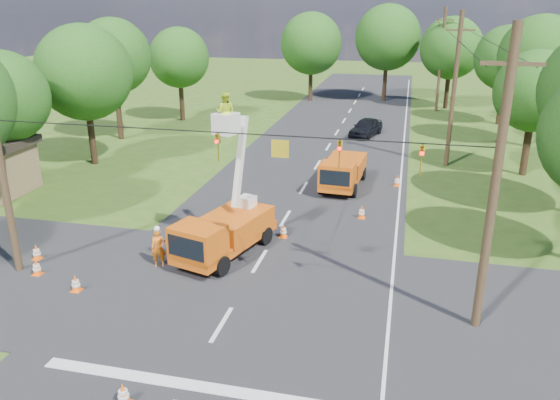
% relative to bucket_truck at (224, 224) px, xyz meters
% --- Properties ---
extents(ground, '(140.00, 140.00, 0.00)m').
position_rel_bucket_truck_xyz_m(ground, '(1.66, 14.73, -1.50)').
color(ground, '#325218').
rests_on(ground, ground).
extents(road_main, '(12.00, 100.00, 0.06)m').
position_rel_bucket_truck_xyz_m(road_main, '(1.66, 14.73, -1.50)').
color(road_main, black).
rests_on(road_main, ground).
extents(road_cross, '(56.00, 10.00, 0.07)m').
position_rel_bucket_truck_xyz_m(road_cross, '(1.66, -3.27, -1.50)').
color(road_cross, black).
rests_on(road_cross, ground).
extents(stop_bar, '(9.00, 0.45, 0.02)m').
position_rel_bucket_truck_xyz_m(stop_bar, '(1.66, -8.47, -1.50)').
color(stop_bar, silver).
rests_on(stop_bar, ground).
extents(edge_line, '(0.12, 90.00, 0.02)m').
position_rel_bucket_truck_xyz_m(edge_line, '(7.26, 14.73, -1.50)').
color(edge_line, silver).
rests_on(edge_line, ground).
extents(bucket_truck, '(3.44, 5.81, 7.07)m').
position_rel_bucket_truck_xyz_m(bucket_truck, '(0.00, 0.00, 0.00)').
color(bucket_truck, '#D14E0E').
rests_on(bucket_truck, ground).
extents(second_truck, '(2.41, 5.42, 1.98)m').
position_rel_bucket_truck_xyz_m(second_truck, '(3.88, 10.35, -0.47)').
color(second_truck, '#D14E0E').
rests_on(second_truck, ground).
extents(ground_worker, '(0.71, 0.58, 1.69)m').
position_rel_bucket_truck_xyz_m(ground_worker, '(-2.33, -1.62, -0.66)').
color(ground_worker, orange).
rests_on(ground_worker, ground).
extents(distant_car, '(2.84, 4.63, 1.47)m').
position_rel_bucket_truck_xyz_m(distant_car, '(4.11, 24.10, -0.77)').
color(distant_car, black).
rests_on(distant_car, ground).
extents(traffic_cone_0, '(0.38, 0.38, 0.71)m').
position_rel_bucket_truck_xyz_m(traffic_cone_0, '(0.31, -9.61, -1.15)').
color(traffic_cone_0, '#FF5B0D').
rests_on(traffic_cone_0, ground).
extents(traffic_cone_2, '(0.38, 0.38, 0.71)m').
position_rel_bucket_truck_xyz_m(traffic_cone_2, '(2.07, 2.44, -1.15)').
color(traffic_cone_2, '#FF5B0D').
rests_on(traffic_cone_2, ground).
extents(traffic_cone_3, '(0.38, 0.38, 0.71)m').
position_rel_bucket_truck_xyz_m(traffic_cone_3, '(5.44, 5.72, -1.15)').
color(traffic_cone_3, '#FF5B0D').
rests_on(traffic_cone_3, ground).
extents(traffic_cone_4, '(0.38, 0.38, 0.71)m').
position_rel_bucket_truck_xyz_m(traffic_cone_4, '(-4.53, -4.32, -1.15)').
color(traffic_cone_4, '#FF5B0D').
rests_on(traffic_cone_4, ground).
extents(traffic_cone_5, '(0.38, 0.38, 0.71)m').
position_rel_bucket_truck_xyz_m(traffic_cone_5, '(-6.83, -3.49, -1.15)').
color(traffic_cone_5, '#FF5B0D').
rests_on(traffic_cone_5, ground).
extents(traffic_cone_6, '(0.38, 0.38, 0.71)m').
position_rel_bucket_truck_xyz_m(traffic_cone_6, '(-7.74, -2.24, -1.15)').
color(traffic_cone_6, '#FF5B0D').
rests_on(traffic_cone_6, ground).
extents(traffic_cone_7, '(0.38, 0.38, 0.71)m').
position_rel_bucket_truck_xyz_m(traffic_cone_7, '(7.05, 11.40, -1.15)').
color(traffic_cone_7, '#FF5B0D').
rests_on(traffic_cone_7, ground).
extents(pole_right_near, '(1.80, 0.30, 10.00)m').
position_rel_bucket_truck_xyz_m(pole_right_near, '(10.16, -3.27, 3.60)').
color(pole_right_near, '#4C3823').
rests_on(pole_right_near, ground).
extents(pole_right_mid, '(1.80, 0.30, 10.00)m').
position_rel_bucket_truck_xyz_m(pole_right_mid, '(10.16, 16.73, 3.60)').
color(pole_right_mid, '#4C3823').
rests_on(pole_right_mid, ground).
extents(pole_right_far, '(1.80, 0.30, 10.00)m').
position_rel_bucket_truck_xyz_m(pole_right_far, '(10.16, 36.73, 3.60)').
color(pole_right_far, '#4C3823').
rests_on(pole_right_far, ground).
extents(pole_left, '(0.30, 0.30, 9.00)m').
position_rel_bucket_truck_xyz_m(pole_left, '(-7.84, -3.27, 3.00)').
color(pole_left, '#4C3823').
rests_on(pole_left, ground).
extents(signal_span, '(18.00, 0.29, 1.07)m').
position_rel_bucket_truck_xyz_m(signal_span, '(3.88, -3.28, 4.37)').
color(signal_span, black).
rests_on(signal_span, ground).
extents(tree_left_c, '(5.20, 5.20, 8.06)m').
position_rel_bucket_truck_xyz_m(tree_left_c, '(-14.84, 5.73, 3.93)').
color(tree_left_c, '#382616').
rests_on(tree_left_c, ground).
extents(tree_left_d, '(6.20, 6.20, 9.24)m').
position_rel_bucket_truck_xyz_m(tree_left_d, '(-13.34, 11.73, 4.62)').
color(tree_left_d, '#382616').
rests_on(tree_left_d, ground).
extents(tree_left_e, '(5.80, 5.80, 9.41)m').
position_rel_bucket_truck_xyz_m(tree_left_e, '(-15.14, 18.73, 4.99)').
color(tree_left_e, '#382616').
rests_on(tree_left_e, ground).
extents(tree_left_f, '(5.40, 5.40, 8.40)m').
position_rel_bucket_truck_xyz_m(tree_left_f, '(-13.14, 26.73, 4.18)').
color(tree_left_f, '#382616').
rests_on(tree_left_f, ground).
extents(tree_right_c, '(5.00, 5.00, 7.83)m').
position_rel_bucket_truck_xyz_m(tree_right_c, '(14.86, 15.73, 3.81)').
color(tree_right_c, '#382616').
rests_on(tree_right_c, ground).
extents(tree_right_d, '(6.00, 6.00, 9.70)m').
position_rel_bucket_truck_xyz_m(tree_right_d, '(16.46, 23.73, 5.17)').
color(tree_right_d, '#382616').
rests_on(tree_right_d, ground).
extents(tree_right_e, '(5.60, 5.60, 8.63)m').
position_rel_bucket_truck_xyz_m(tree_right_e, '(15.46, 31.73, 4.31)').
color(tree_right_e, '#382616').
rests_on(tree_right_e, ground).
extents(tree_far_a, '(6.60, 6.60, 9.50)m').
position_rel_bucket_truck_xyz_m(tree_far_a, '(-3.34, 39.73, 4.68)').
color(tree_far_a, '#382616').
rests_on(tree_far_a, ground).
extents(tree_far_b, '(7.00, 7.00, 10.32)m').
position_rel_bucket_truck_xyz_m(tree_far_b, '(4.66, 41.73, 5.30)').
color(tree_far_b, '#382616').
rests_on(tree_far_b, ground).
extents(tree_far_c, '(6.20, 6.20, 9.18)m').
position_rel_bucket_truck_xyz_m(tree_far_c, '(11.16, 38.73, 4.56)').
color(tree_far_c, '#382616').
rests_on(tree_far_c, ground).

